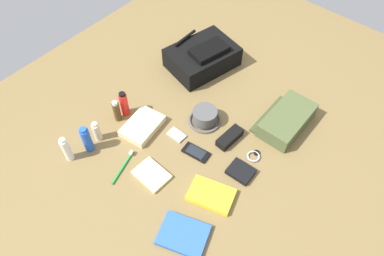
% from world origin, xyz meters
% --- Properties ---
extents(ground_plane, '(2.64, 2.02, 0.02)m').
position_xyz_m(ground_plane, '(0.00, 0.00, -0.01)').
color(ground_plane, brown).
rests_on(ground_plane, ground).
extents(backpack, '(0.41, 0.33, 0.14)m').
position_xyz_m(backpack, '(0.40, 0.26, 0.06)').
color(backpack, black).
rests_on(backpack, ground_plane).
extents(toiletry_pouch, '(0.30, 0.20, 0.08)m').
position_xyz_m(toiletry_pouch, '(0.33, -0.31, 0.04)').
color(toiletry_pouch, '#47512D').
rests_on(toiletry_pouch, ground_plane).
extents(bucket_hat, '(0.16, 0.16, 0.07)m').
position_xyz_m(bucket_hat, '(0.10, 0.00, 0.03)').
color(bucket_hat, '#4A4A4A').
rests_on(bucket_hat, ground_plane).
extents(toothpaste_tube, '(0.04, 0.04, 0.14)m').
position_xyz_m(toothpaste_tube, '(-0.47, 0.33, 0.07)').
color(toothpaste_tube, white).
rests_on(toothpaste_tube, ground_plane).
extents(deodorant_spray, '(0.04, 0.04, 0.15)m').
position_xyz_m(deodorant_spray, '(-0.37, 0.30, 0.07)').
color(deodorant_spray, blue).
rests_on(deodorant_spray, ground_plane).
extents(lotion_bottle, '(0.04, 0.04, 0.11)m').
position_xyz_m(lotion_bottle, '(-0.31, 0.32, 0.05)').
color(lotion_bottle, beige).
rests_on(lotion_bottle, ground_plane).
extents(cologne_bottle, '(0.03, 0.03, 0.12)m').
position_xyz_m(cologne_bottle, '(-0.17, 0.33, 0.06)').
color(cologne_bottle, '#473319').
rests_on(cologne_bottle, ground_plane).
extents(sunscreen_spray, '(0.04, 0.04, 0.14)m').
position_xyz_m(sunscreen_spray, '(-0.12, 0.33, 0.07)').
color(sunscreen_spray, red).
rests_on(sunscreen_spray, ground_plane).
extents(paperback_novel, '(0.20, 0.23, 0.02)m').
position_xyz_m(paperback_novel, '(-0.41, -0.30, 0.01)').
color(paperback_novel, blue).
rests_on(paperback_novel, ground_plane).
extents(travel_guidebook, '(0.17, 0.21, 0.02)m').
position_xyz_m(travel_guidebook, '(-0.20, -0.28, 0.01)').
color(travel_guidebook, yellow).
rests_on(travel_guidebook, ground_plane).
extents(cell_phone, '(0.08, 0.13, 0.01)m').
position_xyz_m(cell_phone, '(-0.08, -0.09, 0.01)').
color(cell_phone, black).
rests_on(cell_phone, ground_plane).
extents(media_player, '(0.05, 0.08, 0.01)m').
position_xyz_m(media_player, '(-0.06, 0.05, 0.01)').
color(media_player, '#B7B7BC').
rests_on(media_player, ground_plane).
extents(wristwatch, '(0.07, 0.06, 0.01)m').
position_xyz_m(wristwatch, '(0.08, -0.30, 0.01)').
color(wristwatch, '#99999E').
rests_on(wristwatch, ground_plane).
extents(toothbrush, '(0.18, 0.06, 0.02)m').
position_xyz_m(toothbrush, '(-0.34, 0.11, 0.01)').
color(toothbrush, '#198C33').
rests_on(toothbrush, ground_plane).
extents(wallet, '(0.09, 0.11, 0.02)m').
position_xyz_m(wallet, '(-0.03, -0.31, 0.01)').
color(wallet, black).
rests_on(wallet, ground_plane).
extents(notepad, '(0.12, 0.16, 0.02)m').
position_xyz_m(notepad, '(-0.29, -0.02, 0.01)').
color(notepad, beige).
rests_on(notepad, ground_plane).
extents(folded_towel, '(0.22, 0.17, 0.04)m').
position_xyz_m(folded_towel, '(-0.13, 0.20, 0.02)').
color(folded_towel, beige).
rests_on(folded_towel, ground_plane).
extents(sunglasses_case, '(0.14, 0.07, 0.04)m').
position_xyz_m(sunglasses_case, '(0.08, -0.16, 0.02)').
color(sunglasses_case, black).
rests_on(sunglasses_case, ground_plane).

